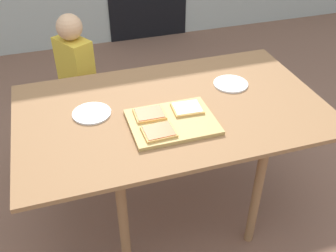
# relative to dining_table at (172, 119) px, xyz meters

# --- Properties ---
(ground_plane) EXTENTS (16.00, 16.00, 0.00)m
(ground_plane) POSITION_rel_dining_table_xyz_m (0.00, 0.00, -0.69)
(ground_plane) COLOR brown
(dining_table) EXTENTS (1.60, 0.96, 0.77)m
(dining_table) POSITION_rel_dining_table_xyz_m (0.00, 0.00, 0.00)
(dining_table) COLOR #93653E
(dining_table) RESTS_ON ground
(cutting_board) EXTENTS (0.42, 0.32, 0.02)m
(cutting_board) POSITION_rel_dining_table_xyz_m (-0.04, -0.14, 0.09)
(cutting_board) COLOR tan
(cutting_board) RESTS_ON dining_table
(pizza_slice_far_left) EXTENTS (0.15, 0.13, 0.01)m
(pizza_slice_far_left) POSITION_rel_dining_table_xyz_m (-0.14, -0.06, 0.10)
(pizza_slice_far_left) COLOR #E9AD56
(pizza_slice_far_left) RESTS_ON cutting_board
(pizza_slice_far_right) EXTENTS (0.16, 0.13, 0.01)m
(pizza_slice_far_right) POSITION_rel_dining_table_xyz_m (0.06, -0.07, 0.10)
(pizza_slice_far_right) COLOR #E9AD56
(pizza_slice_far_right) RESTS_ON cutting_board
(pizza_slice_near_left) EXTENTS (0.15, 0.13, 0.01)m
(pizza_slice_near_left) POSITION_rel_dining_table_xyz_m (-0.13, -0.21, 0.10)
(pizza_slice_near_left) COLOR #E9AD56
(pizza_slice_near_left) RESTS_ON cutting_board
(plate_white_right) EXTENTS (0.20, 0.20, 0.01)m
(plate_white_right) POSITION_rel_dining_table_xyz_m (0.39, 0.12, 0.08)
(plate_white_right) COLOR white
(plate_white_right) RESTS_ON dining_table
(plate_white_left) EXTENTS (0.20, 0.20, 0.01)m
(plate_white_left) POSITION_rel_dining_table_xyz_m (-0.41, 0.06, 0.08)
(plate_white_left) COLOR white
(plate_white_left) RESTS_ON dining_table
(child_left) EXTENTS (0.24, 0.28, 1.06)m
(child_left) POSITION_rel_dining_table_xyz_m (-0.42, 0.73, -0.09)
(child_left) COLOR #324846
(child_left) RESTS_ON ground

